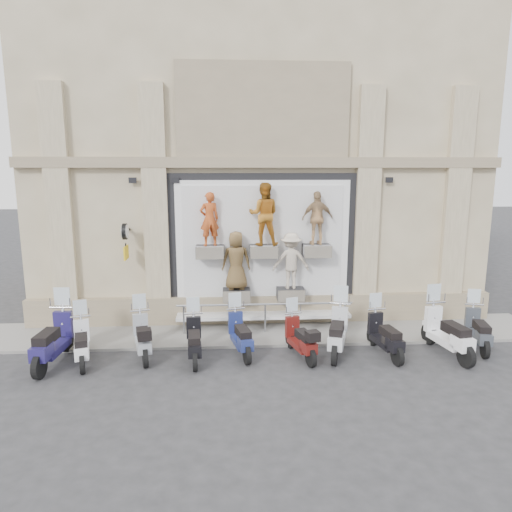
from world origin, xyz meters
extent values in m
plane|color=#2B2B2E|center=(0.00, 0.00, 0.00)|extent=(90.00, 90.00, 0.00)
cube|color=gray|center=(0.00, 2.10, 0.04)|extent=(16.00, 2.20, 0.08)
cube|color=black|center=(0.00, 2.96, 2.40)|extent=(5.60, 0.10, 4.30)
cube|color=white|center=(0.00, 2.90, 2.40)|extent=(5.10, 0.06, 3.90)
cube|color=white|center=(0.00, 2.86, 2.40)|extent=(4.70, 0.04, 3.60)
cube|color=white|center=(0.00, 2.55, 0.42)|extent=(5.10, 0.75, 0.10)
cube|color=#28282B|center=(-1.55, 2.59, 2.33)|extent=(0.80, 0.50, 0.35)
imported|color=#D25522|center=(-1.55, 2.59, 3.27)|extent=(0.64, 0.51, 1.53)
cube|color=#28282B|center=(0.00, 2.59, 2.33)|extent=(0.80, 0.50, 0.35)
imported|color=#995E1A|center=(0.00, 2.59, 3.39)|extent=(0.94, 0.77, 1.79)
cube|color=#28282B|center=(1.55, 2.59, 2.33)|extent=(0.80, 0.50, 0.35)
imported|color=tan|center=(1.55, 2.59, 3.27)|extent=(0.93, 0.45, 1.54)
cube|color=#28282B|center=(-0.80, 2.59, 1.02)|extent=(0.80, 0.50, 0.35)
imported|color=brown|center=(-0.80, 2.59, 2.06)|extent=(0.87, 0.59, 1.71)
cube|color=#28282B|center=(0.80, 2.59, 1.02)|extent=(0.80, 0.50, 0.35)
imported|color=beige|center=(0.80, 2.59, 2.03)|extent=(1.09, 0.64, 1.65)
cube|color=black|center=(-3.90, 2.72, 2.95)|extent=(0.06, 0.56, 0.06)
cylinder|color=black|center=(-3.90, 2.45, 2.95)|extent=(0.10, 0.46, 0.46)
cube|color=yellow|center=(-3.90, 2.45, 2.35)|extent=(0.04, 0.50, 0.38)
camera|label=1|loc=(-1.04, -10.37, 4.67)|focal=32.00mm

